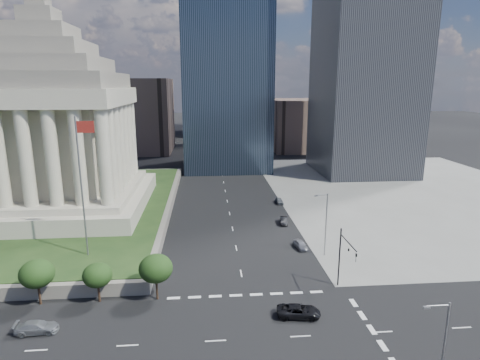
{
  "coord_description": "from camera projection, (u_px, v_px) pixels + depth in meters",
  "views": [
    {
      "loc": [
        -4.6,
        -31.72,
        26.04
      ],
      "look_at": [
        -0.61,
        14.8,
        14.83
      ],
      "focal_mm": 30.0,
      "sensor_mm": 36.0,
      "label": 1
    }
  ],
  "objects": [
    {
      "name": "parked_sedan_mid",
      "position": [
        284.0,
        221.0,
        76.51
      ],
      "size": [
        1.84,
        3.98,
        1.26
      ],
      "primitive_type": "imported",
      "rotation": [
        0.0,
        0.0,
        -0.14
      ],
      "color": "black",
      "rests_on": "ground"
    },
    {
      "name": "sidewalk_ne",
      "position": [
        412.0,
        192.0,
        99.14
      ],
      "size": [
        68.0,
        90.0,
        0.03
      ],
      "primitive_type": "cube",
      "color": "slate",
      "rests_on": "ground"
    },
    {
      "name": "ground",
      "position": [
        220.0,
        164.0,
        134.07
      ],
      "size": [
        500.0,
        500.0,
        0.0
      ],
      "primitive_type": "plane",
      "color": "black",
      "rests_on": "ground"
    },
    {
      "name": "midrise_glass",
      "position": [
        226.0,
        71.0,
        122.39
      ],
      "size": [
        26.0,
        26.0,
        60.0
      ],
      "primitive_type": "cube",
      "color": "black",
      "rests_on": "ground"
    },
    {
      "name": "plaza_terrace",
      "position": [
        9.0,
        211.0,
        81.67
      ],
      "size": [
        66.0,
        70.0,
        1.8
      ],
      "primitive_type": "cube",
      "color": "#635E55",
      "rests_on": "ground"
    },
    {
      "name": "war_memorial",
      "position": [
        50.0,
        109.0,
        75.87
      ],
      "size": [
        34.0,
        34.0,
        39.0
      ],
      "primitive_type": null,
      "color": "#AEA992",
      "rests_on": "plaza_lawn"
    },
    {
      "name": "building_filler_nw",
      "position": [
        141.0,
        115.0,
        157.37
      ],
      "size": [
        24.0,
        30.0,
        28.0
      ],
      "primitive_type": "cube",
      "color": "brown",
      "rests_on": "ground"
    },
    {
      "name": "suv_grey",
      "position": [
        37.0,
        327.0,
        42.94
      ],
      "size": [
        4.58,
        2.07,
        1.3
      ],
      "primitive_type": "imported",
      "rotation": [
        0.0,
        0.0,
        1.63
      ],
      "color": "slate",
      "rests_on": "ground"
    },
    {
      "name": "street_lamp_north",
      "position": [
        325.0,
        221.0,
        61.19
      ],
      "size": [
        2.13,
        0.22,
        10.0
      ],
      "color": "slate",
      "rests_on": "ground"
    },
    {
      "name": "parked_sedan_near",
      "position": [
        301.0,
        245.0,
        65.09
      ],
      "size": [
        3.93,
        2.07,
        1.27
      ],
      "primitive_type": "imported",
      "rotation": [
        0.0,
        0.0,
        0.16
      ],
      "color": "gray",
      "rests_on": "ground"
    },
    {
      "name": "parked_sedan_far",
      "position": [
        279.0,
        201.0,
        89.53
      ],
      "size": [
        3.62,
        1.58,
        1.21
      ],
      "primitive_type": "imported",
      "rotation": [
        0.0,
        0.0,
        0.04
      ],
      "color": "slate",
      "rests_on": "ground"
    },
    {
      "name": "plaza_lawn",
      "position": [
        8.0,
        206.0,
        81.45
      ],
      "size": [
        64.0,
        68.0,
        0.1
      ],
      "primitive_type": "cube",
      "color": "#1C3415",
      "rests_on": "plaza_terrace"
    },
    {
      "name": "traffic_signal_ne",
      "position": [
        345.0,
        254.0,
        50.27
      ],
      "size": [
        0.3,
        5.74,
        8.0
      ],
      "color": "black",
      "rests_on": "ground"
    },
    {
      "name": "pickup_truck",
      "position": [
        299.0,
        311.0,
        45.88
      ],
      "size": [
        2.93,
        5.27,
        1.39
      ],
      "primitive_type": "imported",
      "rotation": [
        0.0,
        0.0,
        1.44
      ],
      "color": "black",
      "rests_on": "ground"
    },
    {
      "name": "flagpole",
      "position": [
        82.0,
        180.0,
        55.56
      ],
      "size": [
        2.52,
        0.24,
        20.0
      ],
      "color": "slate",
      "rests_on": "plaza_lawn"
    },
    {
      "name": "building_filler_ne",
      "position": [
        295.0,
        124.0,
        163.46
      ],
      "size": [
        20.0,
        30.0,
        20.0
      ],
      "primitive_type": "cube",
      "color": "brown",
      "rests_on": "ground"
    },
    {
      "name": "street_lamp_south",
      "position": [
        441.0,
        353.0,
        31.16
      ],
      "size": [
        2.13,
        0.22,
        10.0
      ],
      "color": "slate",
      "rests_on": "ground"
    }
  ]
}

